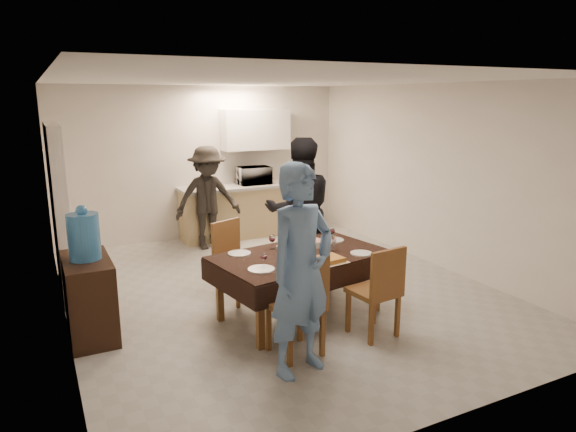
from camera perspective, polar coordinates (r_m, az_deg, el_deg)
name	(u,v)px	position (r m, az deg, el deg)	size (l,w,h in m)	color
floor	(280,290)	(6.62, -0.94, -8.24)	(5.00, 6.00, 0.02)	#A2A29D
ceiling	(279,80)	(6.17, -1.04, 14.89)	(5.00, 6.00, 0.02)	white
wall_back	(204,163)	(9.03, -9.31, 5.88)	(5.00, 0.02, 2.60)	beige
wall_front	(462,257)	(3.86, 18.77, -4.30)	(5.00, 0.02, 2.60)	beige
wall_left	(56,210)	(5.67, -24.42, 0.65)	(0.02, 6.00, 2.60)	beige
wall_right	(436,176)	(7.67, 16.15, 4.28)	(0.02, 6.00, 2.60)	beige
stub_partition	(60,210)	(6.90, -24.04, 0.60)	(0.15, 1.40, 2.10)	silver
kitchen_base_cabinet	(244,212)	(9.08, -4.88, 0.47)	(2.20, 0.60, 0.86)	tan
kitchen_worktop	(244,186)	(8.99, -4.94, 3.30)	(2.24, 0.64, 0.05)	#A5A5A0
upper_cabinet	(256,130)	(9.12, -3.62, 9.57)	(1.20, 0.34, 0.70)	white
dining_table	(300,257)	(5.66, 1.37, -4.56)	(2.00, 1.37, 0.72)	black
chair_near_left	(300,296)	(4.78, 1.36, -8.91)	(0.51, 0.51, 0.54)	brown
chair_near_right	(379,283)	(5.25, 10.12, -7.36)	(0.48, 0.49, 0.52)	brown
chair_far_left	(240,255)	(6.08, -5.32, -4.37)	(0.57, 0.59, 0.52)	brown
chair_far_right	(307,249)	(6.47, 2.12, -3.72)	(0.47, 0.47, 0.47)	brown
console	(89,298)	(5.66, -21.19, -8.45)	(0.45, 0.89, 0.83)	#321D10
water_jug	(84,237)	(5.47, -21.75, -2.14)	(0.31, 0.31, 0.46)	#3C85CA
wine_bottle	(294,238)	(5.62, 0.69, -2.50)	(0.09, 0.09, 0.34)	black
water_pitcher	(330,243)	(5.75, 4.70, -3.02)	(0.12, 0.12, 0.18)	white
savoury_tart	(326,260)	(5.37, 4.23, -4.90)	(0.41, 0.31, 0.05)	#C48A39
salad_bowl	(316,243)	(5.93, 3.12, -3.05)	(0.19, 0.19, 0.07)	silver
mushroom_dish	(285,247)	(5.86, -0.34, -3.41)	(0.19, 0.19, 0.03)	silver
wine_glass_a	(264,260)	(5.18, -2.71, -4.89)	(0.08, 0.08, 0.17)	white
wine_glass_b	(331,234)	(6.09, 4.85, -2.05)	(0.08, 0.08, 0.19)	white
wine_glass_c	(272,242)	(5.80, -1.76, -2.89)	(0.08, 0.08, 0.17)	white
plate_near_left	(261,269)	(5.14, -2.99, -5.93)	(0.27, 0.27, 0.02)	silver
plate_near_right	(361,253)	(5.70, 8.14, -4.13)	(0.24, 0.24, 0.01)	silver
plate_far_left	(239,253)	(5.67, -5.44, -4.15)	(0.25, 0.25, 0.01)	silver
plate_far_right	(333,240)	(6.18, 4.99, -2.67)	(0.26, 0.26, 0.02)	silver
microwave	(254,175)	(9.03, -3.80, 4.52)	(0.56, 0.38, 0.31)	white
person_near	(301,271)	(4.46, 1.48, -6.10)	(0.69, 0.45, 1.88)	#6186B8
person_far	(300,210)	(6.74, 1.33, 0.63)	(0.93, 0.72, 1.91)	black
person_kitchen	(208,198)	(8.32, -8.90, 2.00)	(1.07, 0.62, 1.66)	black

